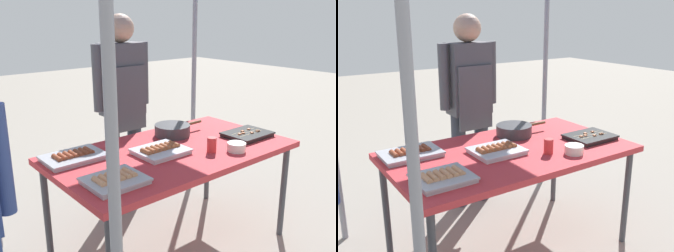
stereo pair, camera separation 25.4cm
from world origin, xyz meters
The scene contains 10 objects.
ground_plane centered at (0.00, 0.00, 0.00)m, with size 18.00×18.00×0.00m, color gray.
stall_table centered at (0.00, 0.00, 0.70)m, with size 1.60×0.90×0.75m.
tray_grilled_sausages centered at (-0.11, -0.01, 0.77)m, with size 0.32×0.28×0.05m.
tray_meat_skewers centered at (0.60, -0.14, 0.77)m, with size 0.33×0.26×0.04m.
tray_pork_links centered at (-0.59, 0.25, 0.77)m, with size 0.37×0.26×0.05m.
tray_spring_rolls centered at (-0.58, -0.21, 0.77)m, with size 0.31×0.27×0.05m.
cooking_wok centered at (0.20, 0.23, 0.79)m, with size 0.42×0.26×0.08m.
condiment_bowl centered at (0.30, -0.29, 0.78)m, with size 0.12×0.12×0.06m, color silver.
drink_cup_near_edge centered at (0.16, -0.20, 0.80)m, with size 0.06×0.06×0.10m, color red.
vendor_woman centered at (0.12, 0.78, 0.96)m, with size 0.52×0.23×1.62m.
Camera 2 is at (-1.36, -1.97, 1.61)m, focal length 40.99 mm.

